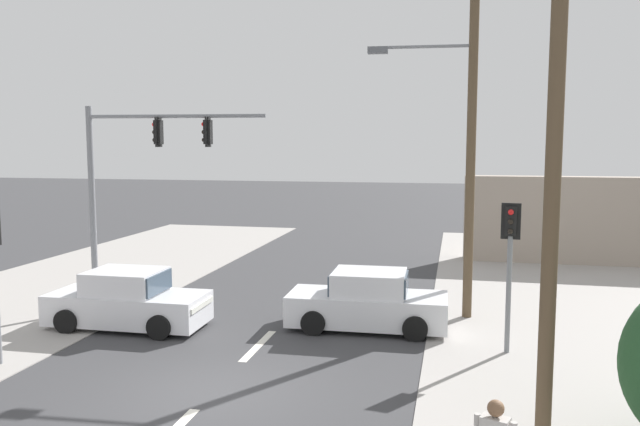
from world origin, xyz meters
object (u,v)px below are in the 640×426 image
object	(u,v)px
utility_pole_midground_right	(467,118)
sedan_oncoming_mid	(128,302)
pedestal_signal_right_kerb	(510,252)
sedan_receding_far	(368,303)
utility_pole_foreground_right	(548,95)
traffic_signal_mast	(133,171)

from	to	relation	value
utility_pole_midground_right	sedan_oncoming_mid	bearing A→B (deg)	-161.68
pedestal_signal_right_kerb	sedan_receding_far	size ratio (longest dim) A/B	0.83
sedan_receding_far	sedan_oncoming_mid	bearing A→B (deg)	-168.73
sedan_oncoming_mid	utility_pole_foreground_right	bearing A→B (deg)	-23.70
pedestal_signal_right_kerb	sedan_oncoming_mid	bearing A→B (deg)	179.86
utility_pole_midground_right	traffic_signal_mast	xyz separation A→B (m)	(-9.36, -1.39, -1.49)
traffic_signal_mast	sedan_oncoming_mid	xyz separation A→B (m)	(0.55, -1.53, -3.44)
utility_pole_foreground_right	sedan_receding_far	world-z (taller)	utility_pole_foreground_right
sedan_oncoming_mid	sedan_receding_far	bearing A→B (deg)	11.27
utility_pole_foreground_right	sedan_receding_far	xyz separation A→B (m)	(-3.62, 5.62, -4.97)
sedan_receding_far	sedan_oncoming_mid	xyz separation A→B (m)	(-6.32, -1.26, 0.00)
utility_pole_foreground_right	utility_pole_midground_right	bearing A→B (deg)	98.83
pedestal_signal_right_kerb	traffic_signal_mast	bearing A→B (deg)	171.48
utility_pole_foreground_right	traffic_signal_mast	size ratio (longest dim) A/B	1.77
utility_pole_foreground_right	pedestal_signal_right_kerb	xyz separation A→B (m)	(-0.13, 4.34, -3.26)
utility_pole_midground_right	pedestal_signal_right_kerb	world-z (taller)	utility_pole_midground_right
utility_pole_midground_right	traffic_signal_mast	distance (m)	9.58
utility_pole_midground_right	sedan_receding_far	xyz separation A→B (m)	(-2.49, -1.66, -4.93)
utility_pole_foreground_right	sedan_receding_far	bearing A→B (deg)	122.76
utility_pole_midground_right	sedan_receding_far	size ratio (longest dim) A/B	2.46
pedestal_signal_right_kerb	sedan_oncoming_mid	world-z (taller)	pedestal_signal_right_kerb
pedestal_signal_right_kerb	sedan_oncoming_mid	distance (m)	9.96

